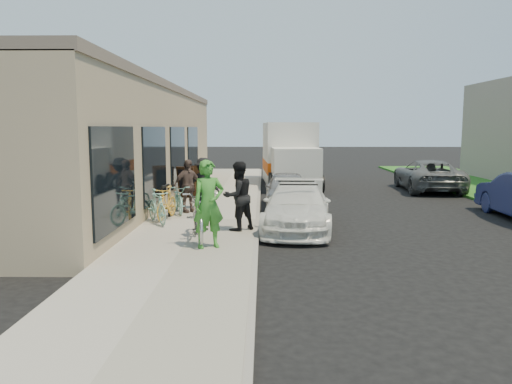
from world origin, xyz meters
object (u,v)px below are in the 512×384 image
object	(u,v)px
bystander_b	(188,186)
woman_rider	(209,204)
moving_truck	(290,158)
tandem_bike	(199,214)
man_standing	(238,196)
bystander_a	(203,183)
cruiser_bike_a	(157,206)
sandwich_board	(189,182)
sedan_white	(297,207)
bike_rack	(165,198)
cruiser_bike_b	(179,199)
cruiser_bike_c	(167,203)
far_car_gray	(428,175)
sedan_silver	(287,190)

from	to	relation	value
bystander_b	woman_rider	bearing A→B (deg)	-113.36
moving_truck	tandem_bike	distance (m)	12.27
man_standing	bystander_a	bearing A→B (deg)	-107.34
cruiser_bike_a	tandem_bike	bearing A→B (deg)	-82.95
tandem_bike	woman_rider	size ratio (longest dim) A/B	1.17
sandwich_board	moving_truck	world-z (taller)	moving_truck
sedan_white	woman_rider	distance (m)	3.33
sedan_white	cruiser_bike_a	distance (m)	3.71
bike_rack	sedan_white	xyz separation A→B (m)	(3.62, -0.78, -0.11)
cruiser_bike_b	bystander_a	world-z (taller)	bystander_a
sedan_white	woman_rider	bearing A→B (deg)	-122.67
man_standing	cruiser_bike_b	xyz separation A→B (m)	(-1.90, 2.56, -0.44)
bike_rack	moving_truck	bearing A→B (deg)	67.12
man_standing	cruiser_bike_a	distance (m)	2.40
woman_rider	cruiser_bike_a	bearing A→B (deg)	97.56
sedan_white	man_standing	distance (m)	1.75
cruiser_bike_c	cruiser_bike_a	bearing A→B (deg)	-93.80
sandwich_board	woman_rider	distance (m)	7.79
sedan_white	far_car_gray	xyz separation A→B (m)	(6.13, 8.32, 0.05)
sedan_silver	cruiser_bike_c	distance (m)	4.55
sedan_silver	cruiser_bike_b	xyz separation A→B (m)	(-3.32, -1.86, -0.05)
moving_truck	woman_rider	world-z (taller)	moving_truck
bike_rack	far_car_gray	size ratio (longest dim) A/B	0.20
cruiser_bike_a	bystander_b	bearing A→B (deg)	44.00
sedan_white	moving_truck	size ratio (longest dim) A/B	0.72
moving_truck	sedan_silver	bearing A→B (deg)	-96.87
tandem_bike	bystander_a	size ratio (longest dim) A/B	1.36
sandwich_board	sedan_white	bearing A→B (deg)	-35.84
man_standing	bystander_a	distance (m)	3.52
sandwich_board	bystander_b	world-z (taller)	bystander_b
far_car_gray	bystander_a	world-z (taller)	bystander_a
sandwich_board	sedan_silver	distance (m)	3.77
far_car_gray	woman_rider	distance (m)	13.64
sedan_silver	cruiser_bike_c	xyz separation A→B (m)	(-3.48, -2.93, -0.01)
cruiser_bike_a	cruiser_bike_c	size ratio (longest dim) A/B	0.99
woman_rider	bystander_b	distance (m)	4.58
sandwich_board	bystander_b	size ratio (longest dim) A/B	0.71
bike_rack	moving_truck	world-z (taller)	moving_truck
bike_rack	sedan_silver	world-z (taller)	sedan_silver
cruiser_bike_a	sedan_silver	bearing A→B (deg)	15.97
bike_rack	far_car_gray	bearing A→B (deg)	37.75
cruiser_bike_a	moving_truck	bearing A→B (deg)	39.63
woman_rider	cruiser_bike_c	world-z (taller)	woman_rider
tandem_bike	man_standing	xyz separation A→B (m)	(0.84, 1.03, 0.28)
sedan_white	cruiser_bike_a	bearing A→B (deg)	-175.90
moving_truck	cruiser_bike_c	distance (m)	10.25
cruiser_bike_a	bystander_b	xyz separation A→B (m)	(0.56, 1.76, 0.35)
woman_rider	bystander_b	xyz separation A→B (m)	(-1.11, 4.44, -0.13)
woman_rider	man_standing	size ratio (longest dim) A/B	1.09
tandem_bike	man_standing	bearing A→B (deg)	39.24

